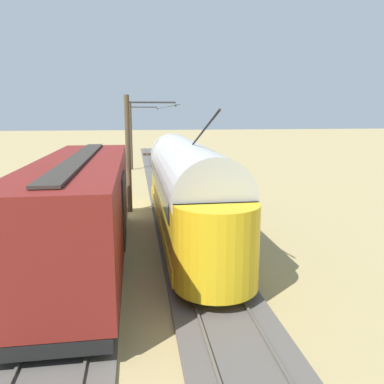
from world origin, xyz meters
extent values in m
plane|color=tan|center=(0.00, 0.00, 0.00)|extent=(220.00, 220.00, 0.00)
cube|color=#56514C|center=(-4.23, 0.00, 0.05)|extent=(2.80, 80.00, 0.10)
cube|color=#59544C|center=(-3.51, 0.00, 0.14)|extent=(0.07, 80.00, 0.08)
cube|color=#59544C|center=(-4.95, 0.00, 0.14)|extent=(0.07, 80.00, 0.08)
cube|color=#382819|center=(-4.23, -32.00, 0.11)|extent=(2.50, 0.24, 0.08)
cube|color=#382819|center=(-4.23, -31.35, 0.11)|extent=(2.50, 0.24, 0.08)
cube|color=#382819|center=(-4.23, -30.70, 0.11)|extent=(2.50, 0.24, 0.08)
cube|color=#382819|center=(-4.23, -30.05, 0.11)|extent=(2.50, 0.24, 0.08)
cube|color=#382819|center=(-4.23, -29.40, 0.11)|extent=(2.50, 0.24, 0.08)
cube|color=#56514C|center=(0.00, 0.00, 0.05)|extent=(2.80, 80.00, 0.10)
cube|color=#59544C|center=(0.72, 0.00, 0.14)|extent=(0.07, 80.00, 0.08)
cube|color=#59544C|center=(-0.72, 0.00, 0.14)|extent=(0.07, 80.00, 0.08)
cube|color=#382819|center=(0.00, -32.00, 0.11)|extent=(2.50, 0.24, 0.08)
cube|color=#382819|center=(0.00, -31.35, 0.11)|extent=(2.50, 0.24, 0.08)
cube|color=#382819|center=(0.00, -30.70, 0.11)|extent=(2.50, 0.24, 0.08)
cube|color=#382819|center=(0.00, -30.05, 0.11)|extent=(2.50, 0.24, 0.08)
cube|color=#382819|center=(0.00, -29.40, 0.11)|extent=(2.50, 0.24, 0.08)
cube|color=#56514C|center=(4.23, 0.00, 0.05)|extent=(2.80, 80.00, 0.10)
cube|color=#59544C|center=(4.95, 0.00, 0.14)|extent=(0.07, 80.00, 0.08)
cube|color=#59544C|center=(3.51, 0.00, 0.14)|extent=(0.07, 80.00, 0.08)
cube|color=#382819|center=(4.23, -32.00, 0.11)|extent=(2.50, 0.24, 0.08)
cube|color=#382819|center=(4.23, -31.35, 0.11)|extent=(2.50, 0.24, 0.08)
cube|color=#382819|center=(4.23, -30.70, 0.11)|extent=(2.50, 0.24, 0.08)
cube|color=#382819|center=(4.23, -30.05, 0.11)|extent=(2.50, 0.24, 0.08)
cube|color=#382819|center=(4.23, -29.40, 0.11)|extent=(2.50, 0.24, 0.08)
cube|color=gold|center=(-4.23, 4.07, 0.71)|extent=(2.65, 13.55, 0.55)
cube|color=gold|center=(-4.23, 4.07, 1.46)|extent=(2.55, 13.55, 0.95)
cube|color=gold|center=(-4.23, 4.07, 2.46)|extent=(2.55, 13.55, 1.05)
cylinder|color=#B7B7B2|center=(-4.23, 4.07, 2.98)|extent=(2.65, 13.28, 2.65)
cylinder|color=gold|center=(-4.23, -2.65, 1.70)|extent=(2.55, 2.55, 2.55)
cylinder|color=gold|center=(-4.23, 10.79, 1.70)|extent=(2.55, 2.55, 2.55)
cube|color=black|center=(-4.23, -3.79, 2.72)|extent=(1.63, 0.08, 0.36)
cube|color=black|center=(-4.23, -3.83, 2.41)|extent=(1.73, 0.06, 0.80)
cube|color=black|center=(-5.52, 4.07, 2.46)|extent=(0.04, 11.38, 0.80)
cube|color=black|center=(-2.93, 4.07, 2.46)|extent=(0.04, 11.38, 0.80)
cylinder|color=silver|center=(-4.23, -3.91, 1.46)|extent=(0.24, 0.06, 0.24)
cube|color=gray|center=(-4.23, -3.85, 0.53)|extent=(1.94, 0.12, 0.20)
cylinder|color=black|center=(-4.23, 8.58, 4.97)|extent=(0.07, 4.98, 1.39)
cylinder|color=black|center=(-4.95, -0.26, 0.56)|extent=(0.10, 0.76, 0.76)
cylinder|color=black|center=(-3.51, -0.26, 0.56)|extent=(0.10, 0.76, 0.76)
cylinder|color=black|center=(-4.95, 8.41, 0.56)|extent=(0.10, 0.76, 0.76)
cylinder|color=black|center=(-3.51, 8.41, 0.56)|extent=(0.10, 0.76, 0.76)
cube|color=maroon|center=(0.00, 7.38, 2.33)|extent=(2.90, 12.60, 3.20)
cube|color=#332D28|center=(0.00, 7.38, 3.99)|extent=(0.70, 11.34, 0.08)
cube|color=black|center=(0.00, 7.38, 0.53)|extent=(2.70, 12.60, 0.36)
cube|color=black|center=(-1.48, 7.38, 2.07)|extent=(0.06, 2.20, 2.56)
cylinder|color=black|center=(-0.72, 2.97, 0.60)|extent=(0.10, 0.84, 0.84)
cylinder|color=black|center=(0.72, 2.97, 0.60)|extent=(0.10, 0.84, 0.84)
cylinder|color=black|center=(-0.72, 11.79, 0.60)|extent=(0.10, 0.84, 0.84)
cylinder|color=black|center=(0.72, 11.79, 0.60)|extent=(0.10, 0.84, 0.84)
cylinder|color=#4C3D28|center=(-1.56, -17.56, 3.26)|extent=(0.28, 0.28, 6.52)
cylinder|color=#2D2D2D|center=(-2.90, -17.56, 6.12)|extent=(2.67, 0.10, 0.10)
sphere|color=#334733|center=(-4.23, -17.56, 5.97)|extent=(0.16, 0.16, 0.16)
cylinder|color=#4C3D28|center=(-1.56, -0.39, 3.26)|extent=(0.28, 0.28, 6.52)
cylinder|color=#2D2D2D|center=(-2.90, -0.39, 6.12)|extent=(2.67, 0.10, 0.10)
sphere|color=#334733|center=(-4.23, -0.39, 5.97)|extent=(0.16, 0.16, 0.16)
cylinder|color=black|center=(-4.23, -8.98, 5.97)|extent=(0.03, 21.17, 0.03)
cylinder|color=black|center=(-2.90, -17.56, 6.12)|extent=(2.67, 0.02, 0.02)
cylinder|color=black|center=(-5.90, -10.62, 0.55)|extent=(0.08, 0.08, 1.10)
cylinder|color=red|center=(-5.90, -10.62, 1.22)|extent=(0.30, 0.30, 0.03)
cylinder|color=#262626|center=(-5.72, -10.62, 0.35)|extent=(0.33, 0.04, 0.54)
cube|color=#B2A519|center=(4.23, -10.27, 0.40)|extent=(1.80, 0.60, 0.80)
camera|label=1|loc=(-1.94, 21.47, 5.54)|focal=36.30mm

